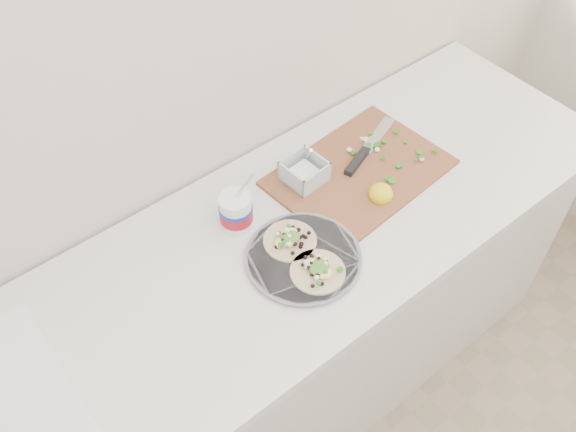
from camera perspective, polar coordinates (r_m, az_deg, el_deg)
counter at (r=2.01m, az=-4.69°, el=-12.51°), size 2.44×0.66×0.90m
taco_plate at (r=1.63m, az=1.39°, el=-3.56°), size 0.30×0.30×0.04m
tub at (r=1.67m, az=-4.57°, el=0.69°), size 0.09×0.09×0.20m
cutboard at (r=1.84m, az=5.91°, el=4.19°), size 0.52×0.38×0.08m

